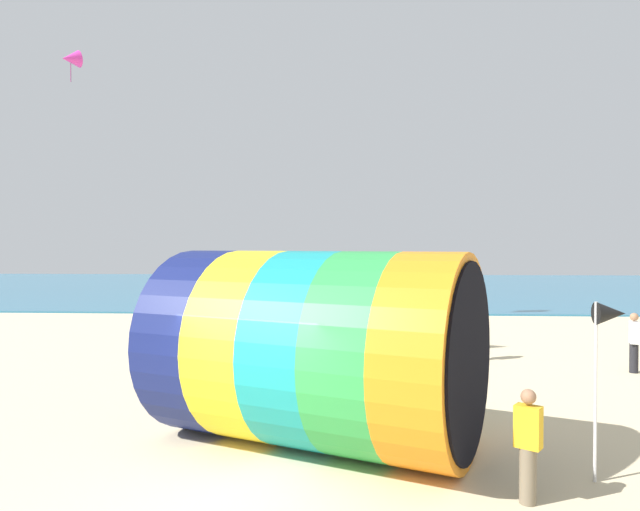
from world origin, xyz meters
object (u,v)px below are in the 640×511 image
Objects in this scene: bystander_mid_beach at (376,347)px; beach_flag at (609,322)px; giant_inflatable_tube at (316,348)px; kite_handler at (528,445)px; bystander_far_left at (634,342)px; kite_magenta_delta at (71,59)px; bystander_near_water at (471,332)px.

bystander_mid_beach is 7.96m from beach_flag.
kite_handler is (3.17, -2.24, -0.96)m from giant_inflatable_tube.
kite_handler is at bearing -123.22° from bystander_far_left.
kite_magenta_delta reaches higher than bystander_far_left.
giant_inflatable_tube is 10.97m from bystander_far_left.
beach_flag is (3.27, -7.06, 1.67)m from bystander_mid_beach.
kite_magenta_delta reaches higher than beach_flag.
bystander_near_water is at bearing 161.03° from bystander_far_left.
kite_magenta_delta is at bearing 160.82° from bystander_near_water.
giant_inflatable_tube is at bearing 162.89° from beach_flag.
beach_flag is (1.47, 0.81, 1.67)m from kite_handler.
kite_magenta_delta is 0.78× the size of bystander_near_water.
kite_magenta_delta reaches higher than bystander_near_water.
beach_flag reaches higher than bystander_mid_beach.
kite_handler is 23.91m from kite_magenta_delta.
bystander_mid_beach is at bearing 102.88° from kite_handler.
kite_handler is at bearing -77.12° from bystander_mid_beach.
beach_flag is (0.13, -9.35, 1.57)m from bystander_near_water.
bystander_far_left is (5.68, 8.67, 0.06)m from kite_handler.
kite_handler is 10.36m from bystander_far_left.
kite_handler is at bearing -97.51° from bystander_near_water.
beach_flag is (-4.21, -7.86, 1.61)m from bystander_far_left.
bystander_mid_beach is (12.67, -7.78, -10.84)m from kite_magenta_delta.
bystander_near_water is (15.81, -5.50, -10.74)m from kite_magenta_delta.
giant_inflatable_tube is at bearing -103.70° from bystander_mid_beach.
bystander_far_left is at bearing 6.05° from bystander_mid_beach.
kite_handler is 1.17× the size of kite_magenta_delta.
bystander_near_water is 9.48m from beach_flag.
bystander_near_water is 0.64× the size of beach_flag.
bystander_far_left is (8.85, 6.43, -0.90)m from giant_inflatable_tube.
bystander_mid_beach is (-1.80, 7.87, -0.00)m from kite_handler.
bystander_near_water reaches higher than kite_handler.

